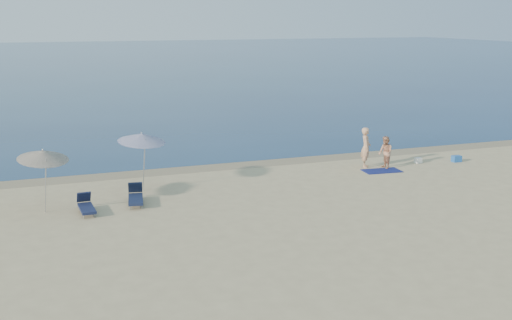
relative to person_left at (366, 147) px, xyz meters
The scene contains 11 objects.
sea 83.20m from the person_left, 92.25° to the left, with size 240.00×160.00×0.01m, color #0C2549.
wet_sand_strip 4.25m from the person_left, 142.30° to the left, with size 240.00×1.60×0.00m, color #847254.
person_left is the anchor object (origin of this frame).
person_right 0.96m from the person_left, 37.28° to the right, with size 0.75×0.59×1.55m, color tan.
beach_towel 1.41m from the person_left, 71.38° to the right, with size 1.76×0.98×0.03m, color #101651.
white_bag 3.02m from the person_left, ahead, with size 0.31×0.27×0.27m, color silver.
blue_cooler 4.97m from the person_left, ahead, with size 0.44×0.31×0.31m, color #1F5AAD.
umbrella_near 10.87m from the person_left, behind, with size 2.62×2.63×2.57m.
umbrella_far 14.93m from the person_left, behind, with size 2.46×2.48×2.51m.
lounger_left 13.70m from the person_left, 167.77° to the right, with size 0.57×1.57×0.69m.
lounger_right 11.72m from the person_left, 168.34° to the right, with size 0.82×1.75×0.74m.
Camera 1 is at (-12.06, -9.54, 7.13)m, focal length 45.00 mm.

